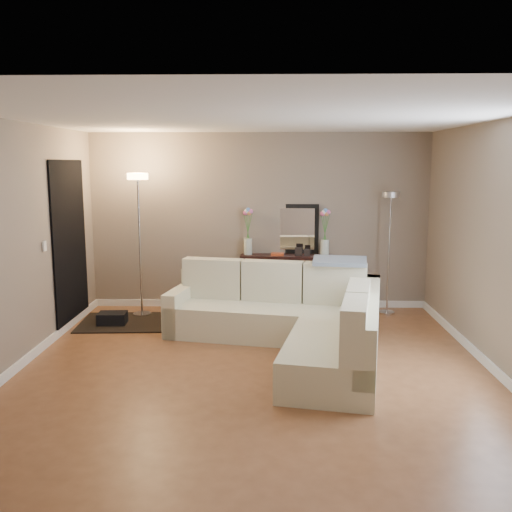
{
  "coord_description": "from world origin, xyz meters",
  "views": [
    {
      "loc": [
        0.15,
        -5.68,
        2.17
      ],
      "look_at": [
        0.0,
        0.8,
        1.1
      ],
      "focal_mm": 40.0,
      "sensor_mm": 36.0,
      "label": 1
    }
  ],
  "objects_px": {
    "console_table": "(280,279)",
    "floor_lamp_lit": "(139,216)",
    "sectional_sofa": "(295,320)",
    "floor_lamp_unlit": "(390,228)"
  },
  "relations": [
    {
      "from": "console_table",
      "to": "floor_lamp_lit",
      "type": "distance_m",
      "value": 2.25
    },
    {
      "from": "sectional_sofa",
      "to": "floor_lamp_lit",
      "type": "distance_m",
      "value": 2.76
    },
    {
      "from": "floor_lamp_lit",
      "to": "floor_lamp_unlit",
      "type": "distance_m",
      "value": 3.54
    },
    {
      "from": "console_table",
      "to": "floor_lamp_lit",
      "type": "xyz_separation_m",
      "value": [
        -1.99,
        -0.4,
        0.97
      ]
    },
    {
      "from": "console_table",
      "to": "floor_lamp_unlit",
      "type": "bearing_deg",
      "value": -8.28
    },
    {
      "from": "floor_lamp_unlit",
      "to": "console_table",
      "type": "bearing_deg",
      "value": 171.72
    },
    {
      "from": "floor_lamp_lit",
      "to": "sectional_sofa",
      "type": "bearing_deg",
      "value": -33.21
    },
    {
      "from": "floor_lamp_lit",
      "to": "floor_lamp_unlit",
      "type": "bearing_deg",
      "value": 2.88
    },
    {
      "from": "sectional_sofa",
      "to": "floor_lamp_unlit",
      "type": "height_order",
      "value": "floor_lamp_unlit"
    },
    {
      "from": "sectional_sofa",
      "to": "floor_lamp_unlit",
      "type": "distance_m",
      "value": 2.29
    }
  ]
}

